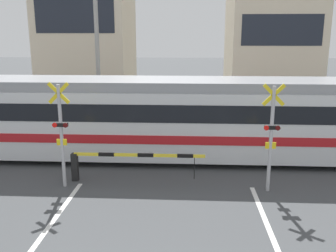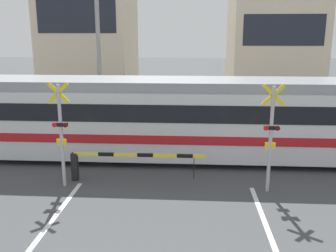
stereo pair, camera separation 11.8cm
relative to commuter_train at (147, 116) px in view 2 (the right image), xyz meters
The scene contains 11 objects.
rail_track_near 2.02m from the commuter_train, 37.50° to the right, with size 50.00×0.10×0.08m.
rail_track_far 2.02m from the commuter_train, 37.50° to the left, with size 50.00×0.10×0.08m.
commuter_train is the anchor object (origin of this frame).
crossing_barrier_near 2.96m from the commuter_train, 106.74° to the right, with size 4.44×0.20×0.99m.
crossing_barrier_far 3.80m from the commuter_train, 43.40° to the left, with size 4.44×0.20×0.99m.
crossing_signal_left 3.95m from the commuter_train, 125.88° to the right, with size 0.68×0.15×3.38m.
crossing_signal_right 5.27m from the commuter_train, 37.40° to the right, with size 0.68×0.15×3.38m.
pedestrian 4.62m from the commuter_train, 84.91° to the left, with size 0.38×0.23×1.78m.
building_left_of_street 13.81m from the commuter_train, 114.00° to the left, with size 5.88×6.01×10.89m.
building_right_of_street 14.42m from the commuter_train, 59.28° to the left, with size 5.75×6.01×9.23m.
utility_pole_streetside 6.11m from the commuter_train, 121.33° to the left, with size 0.22×0.22×6.57m.
Camera 2 is at (0.85, -3.63, 4.76)m, focal length 40.00 mm.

